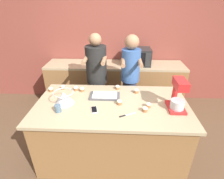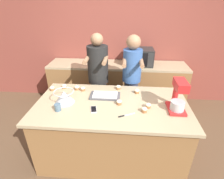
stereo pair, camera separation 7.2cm
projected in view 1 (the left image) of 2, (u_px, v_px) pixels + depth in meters
ground_plane at (112, 151)px, 2.73m from camera, size 16.00×16.00×0.00m
back_wall at (116, 40)px, 3.66m from camera, size 10.00×0.06×2.70m
island_counter at (112, 129)px, 2.52m from camera, size 2.02×1.07×0.89m
back_counter at (115, 85)px, 3.76m from camera, size 2.80×0.60×0.94m
person_left at (97, 80)px, 3.00m from camera, size 0.35×0.51×1.66m
person_right at (130, 81)px, 2.97m from camera, size 0.32×0.49×1.64m
stand_mixer at (178, 96)px, 2.13m from camera, size 0.20×0.30×0.40m
mixing_bowl at (64, 97)px, 2.28m from camera, size 0.26×0.26×0.16m
baking_tray at (105, 96)px, 2.46m from camera, size 0.42×0.23×0.04m
microwave_oven at (138, 57)px, 3.45m from camera, size 0.50×0.39×0.32m
cell_phone at (94, 110)px, 2.17m from camera, size 0.10×0.16×0.01m
drinking_glass at (58, 108)px, 2.13m from camera, size 0.08×0.08×0.09m
knife at (126, 115)px, 2.08m from camera, size 0.20×0.11×0.01m
cupcake_0 at (63, 87)px, 2.67m from camera, size 0.07×0.07×0.07m
cupcake_1 at (76, 88)px, 2.63m from camera, size 0.07×0.07×0.07m
cupcake_2 at (118, 87)px, 2.66m from camera, size 0.07×0.07×0.07m
cupcake_3 at (145, 109)px, 2.14m from camera, size 0.07×0.07×0.07m
cupcake_4 at (136, 91)px, 2.56m from camera, size 0.07×0.07×0.07m
cupcake_5 at (51, 89)px, 2.60m from camera, size 0.07×0.07×0.07m
cupcake_6 at (148, 105)px, 2.22m from camera, size 0.07×0.07×0.07m
cupcake_7 at (82, 89)px, 2.60m from camera, size 0.07×0.07×0.07m
cupcake_8 at (119, 102)px, 2.28m from camera, size 0.07×0.07×0.07m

